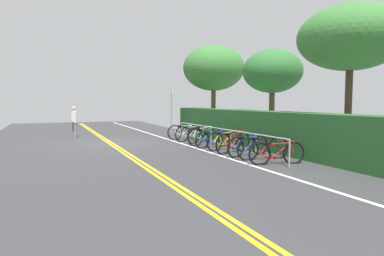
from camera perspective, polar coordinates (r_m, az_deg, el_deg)
name	(u,v)px	position (r m, az deg, el deg)	size (l,w,h in m)	color
ground_plane	(110,144)	(14.98, -13.70, -2.60)	(32.30, 10.43, 0.05)	#353538
centre_line_yellow_inner	(108,143)	(14.96, -14.01, -2.51)	(29.07, 0.10, 0.00)	gold
centre_line_yellow_outer	(112,143)	(14.99, -13.40, -2.48)	(29.07, 0.10, 0.00)	gold
bike_lane_stripe_white	(171,140)	(15.67, -3.65, -2.07)	(29.07, 0.12, 0.00)	white
bike_rack	(220,133)	(12.86, 4.84, -0.85)	(8.05, 0.05, 0.78)	#9EA0A5
bicycle_0	(185,132)	(15.99, -1.25, -0.68)	(0.46, 1.73, 0.74)	black
bicycle_1	(191,133)	(15.31, -0.18, -0.89)	(0.55, 1.71, 0.75)	black
bicycle_2	(201,135)	(14.72, 1.60, -1.15)	(0.67, 1.61, 0.73)	black
bicycle_3	(205,137)	(13.84, 2.26, -1.46)	(0.46, 1.70, 0.76)	black
bicycle_4	(213,139)	(13.22, 3.67, -1.92)	(0.46, 1.72, 0.68)	black
bicycle_5	(225,141)	(12.51, 5.65, -2.15)	(0.50, 1.71, 0.75)	black
bicycle_6	(233,142)	(11.87, 7.03, -2.44)	(0.70, 1.73, 0.78)	black
bicycle_7	(248,146)	(11.23, 9.51, -3.00)	(0.52, 1.78, 0.72)	black
bicycle_8	(263,148)	(10.66, 11.96, -3.34)	(0.46, 1.79, 0.76)	black
bicycle_9	(277,153)	(9.91, 14.20, -4.14)	(0.52, 1.69, 0.70)	black
pedestrian	(74,120)	(17.93, -19.39, 1.36)	(0.48, 0.32, 1.56)	slate
sign_post_near	(171,108)	(16.99, -3.52, 3.49)	(0.36, 0.08, 2.51)	gray
hedge_backdrop	(280,132)	(12.49, 14.73, -0.59)	(17.00, 1.09, 1.43)	#235626
tree_near_left	(214,68)	(18.83, 3.69, 10.09)	(3.37, 3.37, 4.89)	brown
tree_mid	(272,72)	(15.11, 13.50, 9.29)	(2.57, 2.57, 4.04)	brown
tree_far_right	(351,38)	(12.40, 25.35, 13.62)	(3.40, 3.40, 4.93)	#473323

